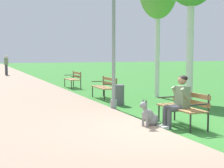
# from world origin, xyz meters

# --- Properties ---
(ground_plane) EXTENTS (120.00, 120.00, 0.00)m
(ground_plane) POSITION_xyz_m (0.00, 0.00, 0.00)
(ground_plane) COLOR #33752D
(paved_path) EXTENTS (3.73, 60.00, 0.04)m
(paved_path) POSITION_xyz_m (-1.99, 24.00, 0.02)
(paved_path) COLOR gray
(paved_path) RESTS_ON ground
(park_bench_near) EXTENTS (0.55, 1.50, 0.85)m
(park_bench_near) POSITION_xyz_m (0.59, 0.26, 0.51)
(park_bench_near) COLOR olive
(park_bench_near) RESTS_ON ground
(park_bench_mid) EXTENTS (0.55, 1.50, 0.85)m
(park_bench_mid) POSITION_xyz_m (0.58, 5.62, 0.51)
(park_bench_mid) COLOR olive
(park_bench_mid) RESTS_ON ground
(park_bench_far) EXTENTS (0.55, 1.50, 0.85)m
(park_bench_far) POSITION_xyz_m (0.54, 10.12, 0.51)
(park_bench_far) COLOR olive
(park_bench_far) RESTS_ON ground
(person_seated_on_near_bench) EXTENTS (0.74, 0.49, 1.25)m
(person_seated_on_near_bench) POSITION_xyz_m (0.38, 0.19, 0.68)
(person_seated_on_near_bench) COLOR #4C4C51
(person_seated_on_near_bench) RESTS_ON ground
(dog_grey) EXTENTS (0.79, 0.46, 0.71)m
(dog_grey) POSITION_xyz_m (-0.25, 0.47, 0.26)
(dog_grey) COLOR gray
(dog_grey) RESTS_ON ground
(lamp_post_near) EXTENTS (0.24, 0.24, 4.22)m
(lamp_post_near) POSITION_xyz_m (-0.06, 3.20, 2.18)
(lamp_post_near) COLOR gray
(lamp_post_near) RESTS_ON ground
(litter_bin) EXTENTS (0.36, 0.36, 0.70)m
(litter_bin) POSITION_xyz_m (0.43, 3.92, 0.35)
(litter_bin) COLOR #515156
(litter_bin) RESTS_ON ground
(pedestrian_distant) EXTENTS (0.32, 0.22, 1.65)m
(pedestrian_distant) POSITION_xyz_m (-1.90, 21.71, 0.84)
(pedestrian_distant) COLOR #383842
(pedestrian_distant) RESTS_ON ground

